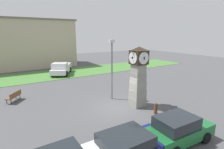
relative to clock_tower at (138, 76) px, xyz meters
The scene contains 11 objects.
ground_plane 3.18m from the clock_tower, 158.94° to the left, with size 81.43×81.43×0.00m, color #4C4C4F.
clock_tower is the anchor object (origin of this frame).
bollard_near_tower 2.90m from the clock_tower, 84.95° to the right, with size 0.26×0.26×0.89m.
bollard_mid_row 4.01m from the clock_tower, 89.51° to the right, with size 0.27×0.27×0.90m.
car_near_tower 7.06m from the clock_tower, 133.06° to the right, with size 4.17×2.03×1.49m.
car_by_building 5.68m from the clock_tower, 105.31° to the right, with size 4.03×1.96×1.60m.
pickup_truck 15.43m from the clock_tower, 97.76° to the left, with size 4.31×5.55×1.85m.
bench 11.15m from the clock_tower, 143.43° to the left, with size 1.38×1.60×0.90m.
street_lamp_far_side 2.73m from the clock_tower, 112.22° to the left, with size 0.50×0.24×5.46m.
warehouse_blue_far 25.48m from the clock_tower, 104.91° to the left, with size 18.65×7.75×8.51m.
grass_verge_far 16.06m from the clock_tower, 100.40° to the left, with size 48.86×7.20×0.04m, color #477A38.
Camera 1 is at (-7.36, -11.32, 5.91)m, focal length 28.00 mm.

